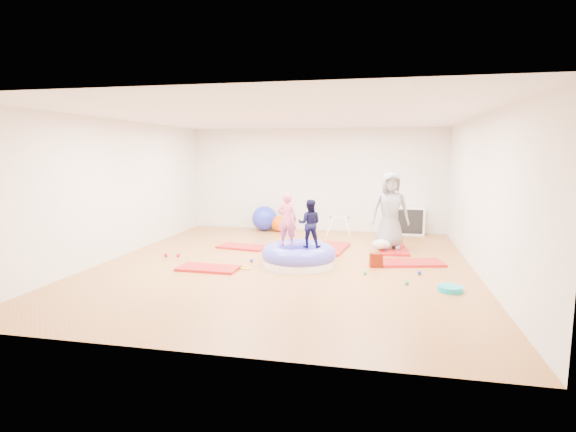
# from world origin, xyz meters

# --- Properties ---
(room) EXTENTS (7.01, 8.01, 2.81)m
(room) POSITION_xyz_m (0.00, 0.00, 1.40)
(room) COLOR #AA6438
(room) RESTS_ON ground
(gym_mat_front_left) EXTENTS (1.13, 0.59, 0.05)m
(gym_mat_front_left) POSITION_xyz_m (-1.30, -0.68, 0.02)
(gym_mat_front_left) COLOR red
(gym_mat_front_left) RESTS_ON ground
(gym_mat_mid_left) EXTENTS (1.16, 0.72, 0.05)m
(gym_mat_mid_left) POSITION_xyz_m (-1.26, 1.27, 0.02)
(gym_mat_mid_left) COLOR red
(gym_mat_mid_left) RESTS_ON ground
(gym_mat_center_back) EXTENTS (0.81, 1.40, 0.06)m
(gym_mat_center_back) POSITION_xyz_m (0.70, 1.50, 0.03)
(gym_mat_center_back) COLOR red
(gym_mat_center_back) RESTS_ON ground
(gym_mat_right) EXTENTS (1.32, 0.87, 0.05)m
(gym_mat_right) POSITION_xyz_m (2.39, 0.52, 0.03)
(gym_mat_right) COLOR red
(gym_mat_right) RESTS_ON ground
(gym_mat_rear_right) EXTENTS (0.71, 1.26, 0.05)m
(gym_mat_rear_right) POSITION_xyz_m (2.06, 1.71, 0.03)
(gym_mat_rear_right) COLOR red
(gym_mat_rear_right) RESTS_ON ground
(inflatable_cushion) EXTENTS (1.41, 1.41, 0.45)m
(inflatable_cushion) POSITION_xyz_m (0.28, -0.03, 0.17)
(inflatable_cushion) COLOR white
(inflatable_cushion) RESTS_ON ground
(child_pink) EXTENTS (0.38, 0.26, 1.02)m
(child_pink) POSITION_xyz_m (0.04, 0.04, 0.92)
(child_pink) COLOR #DF536F
(child_pink) RESTS_ON inflatable_cushion
(child_navy) EXTENTS (0.46, 0.37, 0.91)m
(child_navy) POSITION_xyz_m (0.48, -0.03, 0.87)
(child_navy) COLOR black
(child_navy) RESTS_ON inflatable_cushion
(adult_caregiver) EXTENTS (0.89, 0.66, 1.67)m
(adult_caregiver) POSITION_xyz_m (1.99, 1.71, 0.88)
(adult_caregiver) COLOR gray
(adult_caregiver) RESTS_ON gym_mat_rear_right
(infant) EXTENTS (0.39, 0.40, 0.23)m
(infant) POSITION_xyz_m (1.82, 1.47, 0.17)
(infant) COLOR silver
(infant) RESTS_ON gym_mat_rear_right
(ball_pit_balls) EXTENTS (5.10, 2.75, 0.07)m
(ball_pit_balls) POSITION_xyz_m (0.23, -0.06, 0.04)
(ball_pit_balls) COLOR #BA1E0B
(ball_pit_balls) RESTS_ON ground
(exercise_ball_blue) EXTENTS (0.68, 0.68, 0.68)m
(exercise_ball_blue) POSITION_xyz_m (-1.36, 3.60, 0.34)
(exercise_ball_blue) COLOR #232FC3
(exercise_ball_blue) RESTS_ON ground
(exercise_ball_orange) EXTENTS (0.43, 0.43, 0.43)m
(exercise_ball_orange) POSITION_xyz_m (-0.95, 3.55, 0.22)
(exercise_ball_orange) COLOR #D64A00
(exercise_ball_orange) RESTS_ON ground
(infant_play_gym) EXTENTS (0.63, 0.60, 0.48)m
(infant_play_gym) POSITION_xyz_m (0.74, 3.33, 0.32)
(infant_play_gym) COLOR white
(infant_play_gym) RESTS_ON ground
(cube_shelf) EXTENTS (0.73, 0.36, 0.73)m
(cube_shelf) POSITION_xyz_m (2.54, 3.79, 0.37)
(cube_shelf) COLOR white
(cube_shelf) RESTS_ON ground
(balance_disc) EXTENTS (0.38, 0.38, 0.09)m
(balance_disc) POSITION_xyz_m (2.88, -1.15, 0.04)
(balance_disc) COLOR #0DA1A9
(balance_disc) RESTS_ON ground
(backpack) EXTENTS (0.26, 0.20, 0.26)m
(backpack) POSITION_xyz_m (1.73, 0.13, 0.13)
(backpack) COLOR #BC2003
(backpack) RESTS_ON ground
(yellow_toy) EXTENTS (0.19, 0.19, 0.03)m
(yellow_toy) POSITION_xyz_m (-0.63, -0.51, 0.01)
(yellow_toy) COLOR gold
(yellow_toy) RESTS_ON ground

